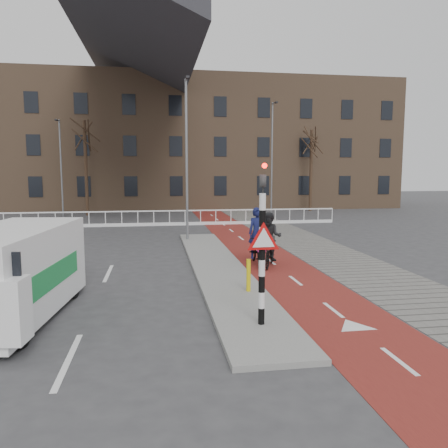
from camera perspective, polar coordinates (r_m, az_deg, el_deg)
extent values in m
plane|color=#38383A|center=(11.92, 5.41, -10.03)|extent=(120.00, 120.00, 0.00)
cube|color=maroon|center=(21.76, 2.74, -2.26)|extent=(2.50, 60.00, 0.01)
cube|color=slate|center=(22.49, 9.75, -2.05)|extent=(3.00, 60.00, 0.01)
cube|color=gray|center=(15.57, -0.76, -5.73)|extent=(1.80, 16.00, 0.12)
cylinder|color=black|center=(9.51, 4.98, -4.68)|extent=(0.14, 0.14, 2.88)
imported|color=black|center=(9.32, 5.10, 6.48)|extent=(0.13, 0.16, 0.80)
cylinder|color=#FF0C05|center=(9.18, 5.32, 7.59)|extent=(0.11, 0.02, 0.11)
cylinder|color=#DBC50C|center=(12.30, 3.22, -6.70)|extent=(0.12, 0.12, 0.91)
imported|color=black|center=(16.28, 4.38, -3.42)|extent=(0.79, 2.10, 1.09)
imported|color=#121744|center=(16.18, 4.40, -1.18)|extent=(0.71, 0.48, 1.90)
cube|color=#BA1A70|center=(15.72, 4.91, -3.00)|extent=(0.29, 0.19, 0.35)
imported|color=black|center=(15.91, 6.01, -3.63)|extent=(1.21, 1.91, 1.11)
imported|color=black|center=(15.82, 6.03, -1.65)|extent=(1.04, 0.94, 1.75)
cube|color=white|center=(11.35, -26.07, -5.57)|extent=(2.57, 5.20, 2.00)
cube|color=#1F9046|center=(11.11, -21.03, -6.11)|extent=(0.39, 3.18, 0.55)
cylinder|color=black|center=(9.72, -25.24, -12.45)|extent=(0.33, 0.72, 0.70)
cylinder|color=black|center=(13.38, -26.30, -7.29)|extent=(0.33, 0.72, 0.70)
cylinder|color=black|center=(12.79, -19.26, -7.59)|extent=(0.33, 0.72, 0.70)
cube|color=silver|center=(28.24, -13.24, 1.60)|extent=(28.00, 0.08, 0.08)
cube|color=silver|center=(28.33, -13.19, -0.11)|extent=(28.00, 0.10, 0.20)
cube|color=#7F6047|center=(43.12, -9.23, 10.18)|extent=(46.00, 10.00, 12.00)
cylinder|color=black|center=(35.98, -17.59, 6.93)|extent=(0.25, 0.25, 7.37)
cylinder|color=black|center=(39.17, 11.30, 6.84)|extent=(0.27, 0.27, 7.04)
cylinder|color=slate|center=(21.50, -4.90, 8.10)|extent=(0.12, 0.12, 7.85)
cylinder|color=slate|center=(35.07, -20.49, 6.74)|extent=(0.12, 0.12, 7.27)
cylinder|color=slate|center=(33.21, 6.26, 8.22)|extent=(0.12, 0.12, 8.51)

